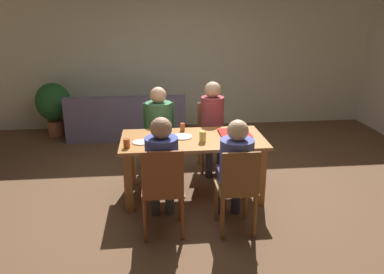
% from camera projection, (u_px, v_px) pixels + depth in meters
% --- Properties ---
extents(ground_plane, '(20.00, 20.00, 0.00)m').
position_uv_depth(ground_plane, '(193.00, 194.00, 4.68)').
color(ground_plane, brown).
extents(back_wall, '(7.61, 0.12, 2.74)m').
position_uv_depth(back_wall, '(176.00, 55.00, 7.11)').
color(back_wall, silver).
rests_on(back_wall, ground).
extents(dining_table, '(1.70, 0.85, 0.74)m').
position_uv_depth(dining_table, '(193.00, 149.00, 4.48)').
color(dining_table, '#A76A32').
rests_on(dining_table, ground).
extents(chair_0, '(0.42, 0.40, 0.95)m').
position_uv_depth(chair_0, '(163.00, 187.00, 3.64)').
color(chair_0, brown).
rests_on(chair_0, ground).
extents(person_0, '(0.32, 0.55, 1.22)m').
position_uv_depth(person_0, '(162.00, 164.00, 3.73)').
color(person_0, '#3E433E').
rests_on(person_0, ground).
extents(chair_1, '(0.46, 0.45, 0.94)m').
position_uv_depth(chair_1, '(159.00, 133.00, 5.29)').
color(chair_1, '#327336').
rests_on(chair_1, ground).
extents(person_1, '(0.36, 0.51, 1.21)m').
position_uv_depth(person_1, '(159.00, 123.00, 5.09)').
color(person_1, '#35353C').
rests_on(person_1, ground).
extents(chair_2, '(0.39, 0.42, 0.93)m').
position_uv_depth(chair_2, '(237.00, 189.00, 3.72)').
color(chair_2, brown).
rests_on(chair_2, ground).
extents(person_2, '(0.34, 0.53, 1.18)m').
position_uv_depth(person_2, '(235.00, 164.00, 3.78)').
color(person_2, '#322C49').
rests_on(person_2, ground).
extents(chair_3, '(0.38, 0.45, 0.93)m').
position_uv_depth(chair_3, '(211.00, 134.00, 5.35)').
color(chair_3, '#946035').
rests_on(chair_3, ground).
extents(person_3, '(0.32, 0.48, 1.27)m').
position_uv_depth(person_3, '(213.00, 120.00, 5.14)').
color(person_3, '#373549').
rests_on(person_3, ground).
extents(pizza_box_0, '(0.36, 0.36, 0.03)m').
position_uv_depth(pizza_box_0, '(235.00, 133.00, 4.57)').
color(pizza_box_0, red).
rests_on(pizza_box_0, dining_table).
extents(plate_0, '(0.20, 0.20, 0.01)m').
position_uv_depth(plate_0, '(141.00, 142.00, 4.28)').
color(plate_0, white).
rests_on(plate_0, dining_table).
extents(plate_1, '(0.24, 0.24, 0.01)m').
position_uv_depth(plate_1, '(182.00, 137.00, 4.47)').
color(plate_1, white).
rests_on(plate_1, dining_table).
extents(drinking_glass_0, '(0.07, 0.07, 0.10)m').
position_uv_depth(drinking_glass_0, '(127.00, 143.00, 4.11)').
color(drinking_glass_0, '#BC5329').
rests_on(drinking_glass_0, dining_table).
extents(drinking_glass_1, '(0.06, 0.06, 0.10)m').
position_uv_depth(drinking_glass_1, '(183.00, 127.00, 4.68)').
color(drinking_glass_1, '#B85229').
rests_on(drinking_glass_1, dining_table).
extents(drinking_glass_2, '(0.08, 0.08, 0.13)m').
position_uv_depth(drinking_glass_2, '(203.00, 137.00, 4.30)').
color(drinking_glass_2, '#E5CD5C').
rests_on(drinking_glass_2, dining_table).
extents(drinking_glass_3, '(0.07, 0.07, 0.13)m').
position_uv_depth(drinking_glass_3, '(155.00, 131.00, 4.48)').
color(drinking_glass_3, '#B7512D').
rests_on(drinking_glass_3, dining_table).
extents(couch, '(2.05, 0.87, 0.79)m').
position_uv_depth(couch, '(127.00, 121.00, 6.79)').
color(couch, slate).
rests_on(couch, ground).
extents(potted_plant, '(0.61, 0.61, 0.96)m').
position_uv_depth(potted_plant, '(54.00, 104.00, 6.69)').
color(potted_plant, '#B16B4A').
rests_on(potted_plant, ground).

